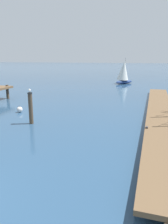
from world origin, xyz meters
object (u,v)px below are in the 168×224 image
mooring_buoy (20,109)px  perched_seagull (30,90)px  mooring_piling (31,108)px  distant_sailboat (124,72)px

mooring_buoy → perched_seagull: bearing=-40.8°
mooring_piling → distant_sailboat: (1.07, 24.47, 0.80)m
mooring_buoy → distant_sailboat: bearing=80.7°
mooring_piling → mooring_buoy: mooring_piling is taller
perched_seagull → mooring_piling: bearing=-63.3°
perched_seagull → mooring_buoy: 3.91m
perched_seagull → mooring_buoy: bearing=139.2°
mooring_piling → mooring_buoy: bearing=139.1°
perched_seagull → distant_sailboat: size_ratio=0.09×
mooring_piling → mooring_buoy: 3.51m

